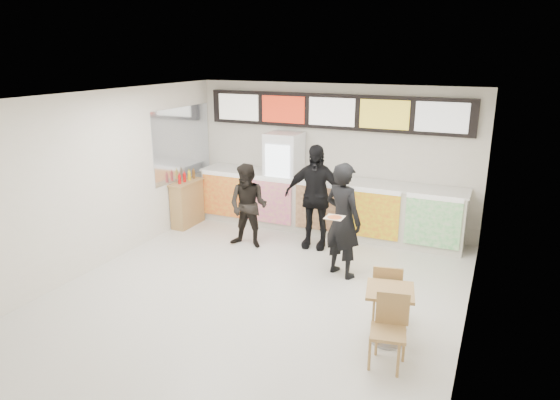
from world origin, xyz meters
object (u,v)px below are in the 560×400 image
Objects in this scene: drinks_fridge at (284,180)px; customer_left at (248,206)px; service_counter at (325,205)px; condiment_ledge at (187,203)px; customer_main at (343,220)px; cafe_table at (389,306)px; customer_mid at (315,197)px.

customer_left is at bearing -94.74° from drinks_fridge.
service_counter is 4.80× the size of condiment_ledge.
customer_main is 3.95m from condiment_ledge.
drinks_fridge is at bearing 179.01° from service_counter.
customer_left is 1.04× the size of cafe_table.
customer_main is 0.97× the size of customer_mid.
cafe_table is at bearing -37.71° from customer_left.
condiment_ledge is (-1.77, 0.55, -0.31)m from customer_left.
customer_main is at bearing 112.80° from cafe_table.
customer_left is at bearing 9.87° from customer_main.
cafe_table is (3.05, -3.60, -0.49)m from drinks_fridge.
service_counter is at bearing -39.20° from customer_main.
drinks_fridge is 1.36m from customer_mid.
service_counter is 2.14m from customer_main.
customer_main is (0.96, -1.88, 0.39)m from service_counter.
drinks_fridge is at bearing 82.30° from customer_left.
customer_main is 2.11m from cafe_table.
customer_left is at bearing -127.27° from service_counter.
condiment_ledge is at bearing -163.58° from service_counter.
customer_main is 1.33m from customer_mid.
customer_mid reaches higher than customer_main.
customer_mid reaches higher than service_counter.
condiment_ledge is at bearing 8.27° from customer_main.
condiment_ledge is (-2.91, 0.04, -0.50)m from customer_mid.
customer_left reaches higher than condiment_ledge.
customer_left is 1.88m from condiment_ledge.
customer_left is at bearing -17.28° from condiment_ledge.
drinks_fridge is 1.73× the size of condiment_ledge.
drinks_fridge reaches higher than customer_main.
customer_mid is 2.96m from condiment_ledge.
service_counter is 0.97m from customer_mid.
customer_mid is 1.29× the size of cafe_table.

